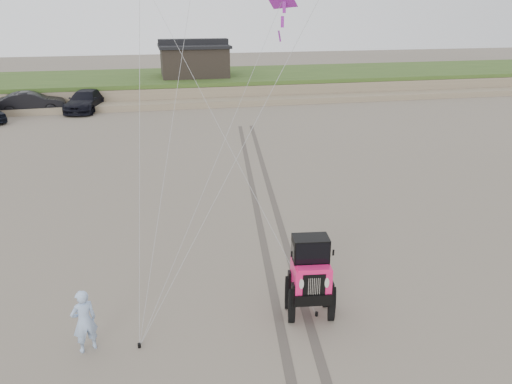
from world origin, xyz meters
The scene contains 10 objects.
ground centered at (0.00, 0.00, 0.00)m, with size 160.00×160.00×0.00m, color #6B6054.
dune_ridge centered at (0.00, 37.50, 0.82)m, with size 160.00×14.25×1.73m.
cabin centered at (2.00, 37.00, 3.24)m, with size 6.40×5.40×3.35m.
truck_b centered at (-11.42, 30.83, 0.83)m, with size 1.76×5.05×1.66m, color black.
truck_c centered at (-7.37, 30.92, 0.80)m, with size 2.25×5.53×1.61m, color black.
jeep centered at (1.35, 0.08, 0.91)m, with size 2.11×4.89×1.82m, color #FF1B6C, non-canonical shape.
man centered at (-4.43, -0.16, 0.83)m, with size 0.61×0.40×1.67m, color #8FA4DE.
stake_main centered at (-3.20, -0.35, 0.06)m, with size 0.08×0.08×0.12m, color black.
stake_aux centered at (1.53, -0.01, 0.06)m, with size 0.08×0.08×0.12m, color black.
tire_tracks centered at (2.00, 8.00, 0.00)m, with size 5.22×29.74×0.01m.
Camera 1 is at (-2.55, -10.95, 7.96)m, focal length 35.00 mm.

